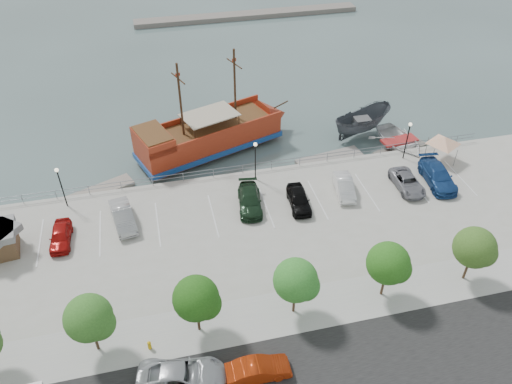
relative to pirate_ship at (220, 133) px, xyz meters
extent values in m
plane|color=#415351|center=(2.17, -14.34, -1.94)|extent=(160.00, 160.00, 0.00)
cube|color=black|center=(2.17, -30.34, -0.93)|extent=(100.00, 8.00, 0.04)
cube|color=#A7A6A5|center=(2.17, -24.34, -0.93)|extent=(100.00, 4.00, 0.05)
cylinder|color=slate|center=(2.17, -6.54, 0.01)|extent=(50.00, 0.06, 0.06)
cylinder|color=slate|center=(2.17, -6.54, -0.39)|extent=(50.00, 0.06, 0.06)
cube|color=slate|center=(12.17, 40.66, -1.54)|extent=(40.00, 3.00, 0.80)
cube|color=#9D2C14|center=(-1.25, -0.44, -0.09)|extent=(16.31, 9.81, 2.53)
cube|color=navy|center=(-1.25, -0.44, -0.92)|extent=(16.68, 10.19, 0.58)
cone|color=#9D2C14|center=(6.82, 2.43, -0.09)|extent=(4.50, 5.45, 4.67)
cube|color=#9D2C14|center=(-7.21, -2.57, 1.86)|extent=(4.38, 5.57, 1.36)
cube|color=brown|center=(-7.21, -2.57, 2.59)|extent=(4.07, 5.13, 0.12)
cube|color=brown|center=(-0.79, -0.28, 1.22)|extent=(13.36, 8.28, 0.15)
cube|color=#9D2C14|center=(-2.03, 1.76, 1.52)|extent=(14.74, 5.41, 0.68)
cube|color=#9D2C14|center=(-0.47, -2.65, 1.52)|extent=(14.74, 5.41, 0.68)
cylinder|color=#382111|center=(1.96, 0.70, 5.17)|extent=(0.30, 0.30, 7.98)
cylinder|color=#382111|center=(-4.00, -1.42, 5.17)|extent=(0.30, 0.30, 7.98)
cylinder|color=#382111|center=(1.96, 0.70, 7.60)|extent=(1.11, 2.80, 0.14)
cylinder|color=#382111|center=(-4.00, -1.42, 7.60)|extent=(1.11, 2.80, 0.14)
cube|color=#BFB196|center=(-1.07, -0.38, 2.64)|extent=(6.56, 5.38, 0.12)
cylinder|color=#382111|center=(7.46, 2.66, 1.08)|extent=(2.34, 0.96, 0.58)
imported|color=#44484F|center=(16.28, -1.09, -0.44)|extent=(8.29, 5.34, 3.00)
imported|color=white|center=(19.27, -4.72, -1.21)|extent=(5.90, 7.65, 1.46)
cube|color=gray|center=(-13.07, -5.14, -1.75)|extent=(6.88, 4.38, 0.38)
cube|color=gray|center=(11.03, -5.14, -1.73)|extent=(7.63, 3.28, 0.42)
cube|color=slate|center=(19.33, -5.14, -1.76)|extent=(6.71, 3.69, 0.37)
cylinder|color=slate|center=(20.95, -7.45, 0.05)|extent=(0.08, 0.08, 1.98)
cylinder|color=slate|center=(23.20, -8.07, 0.05)|extent=(0.08, 0.08, 1.98)
cylinder|color=slate|center=(20.32, -9.71, 0.05)|extent=(0.08, 0.08, 1.98)
cylinder|color=slate|center=(22.58, -10.33, 0.05)|extent=(0.08, 0.08, 1.98)
pyramid|color=silver|center=(21.76, -8.89, 1.81)|extent=(4.65, 4.65, 0.81)
imported|color=#9B9EA2|center=(-7.47, -28.29, -0.14)|extent=(6.13, 3.66, 1.59)
imported|color=#A82C0A|center=(-2.59, -28.86, -0.24)|extent=(4.30, 1.55, 1.41)
cylinder|color=#E2AD0B|center=(-9.37, -25.14, -0.64)|extent=(0.24, 0.24, 0.61)
sphere|color=#E2AD0B|center=(-9.37, -25.14, -0.31)|extent=(0.26, 0.26, 0.26)
cylinder|color=black|center=(-15.83, -7.84, 1.06)|extent=(0.12, 0.12, 4.00)
sphere|color=#FFF2CC|center=(-15.83, -7.84, 3.16)|extent=(0.36, 0.36, 0.36)
cylinder|color=black|center=(2.17, -7.84, 1.06)|extent=(0.12, 0.12, 4.00)
sphere|color=#FFF2CC|center=(2.17, -7.84, 3.16)|extent=(0.36, 0.36, 0.36)
cylinder|color=black|center=(18.17, -7.84, 1.06)|extent=(0.12, 0.12, 4.00)
sphere|color=#FFF2CC|center=(18.17, -7.84, 3.16)|extent=(0.36, 0.36, 0.36)
cylinder|color=#473321|center=(-12.83, -24.34, 0.16)|extent=(0.20, 0.20, 2.20)
sphere|color=#2E6020|center=(-12.83, -24.34, 2.46)|extent=(3.20, 3.20, 3.20)
sphere|color=#2E6020|center=(-12.23, -24.64, 2.06)|extent=(2.20, 2.20, 2.20)
cylinder|color=#473321|center=(-5.83, -24.34, 0.16)|extent=(0.20, 0.20, 2.20)
sphere|color=#1E4E13|center=(-5.83, -24.34, 2.46)|extent=(3.20, 3.20, 3.20)
sphere|color=#1E4E13|center=(-5.23, -24.64, 2.06)|extent=(2.20, 2.20, 2.20)
cylinder|color=#473321|center=(1.17, -24.34, 0.16)|extent=(0.20, 0.20, 2.20)
sphere|color=#2C7025|center=(1.17, -24.34, 2.46)|extent=(3.20, 3.20, 3.20)
sphere|color=#2C7025|center=(1.77, -24.64, 2.06)|extent=(2.20, 2.20, 2.20)
cylinder|color=#473321|center=(8.17, -24.34, 0.16)|extent=(0.20, 0.20, 2.20)
sphere|color=#255B17|center=(8.17, -24.34, 2.46)|extent=(3.20, 3.20, 3.20)
sphere|color=#255B17|center=(8.77, -24.64, 2.06)|extent=(2.20, 2.20, 2.20)
cylinder|color=#473321|center=(15.17, -24.34, 0.16)|extent=(0.20, 0.20, 2.20)
sphere|color=#35591E|center=(15.17, -24.34, 2.46)|extent=(3.20, 3.20, 3.20)
sphere|color=#35591E|center=(15.77, -24.64, 2.06)|extent=(2.20, 2.20, 2.20)
imported|color=#9F0F0C|center=(-15.97, -12.74, -0.24)|extent=(1.81, 4.15, 1.39)
imported|color=#A6A6A6|center=(-10.74, -11.55, -0.14)|extent=(2.51, 5.08, 1.60)
imported|color=black|center=(0.69, -11.83, -0.20)|extent=(2.79, 5.36, 1.49)
imported|color=black|center=(5.13, -12.76, -0.18)|extent=(2.16, 4.58, 1.51)
imported|color=silver|center=(9.94, -11.90, -0.21)|extent=(2.27, 4.61, 1.45)
imported|color=gray|center=(16.14, -12.61, -0.28)|extent=(2.31, 4.81, 1.32)
imported|color=navy|center=(19.40, -12.50, -0.11)|extent=(2.95, 5.96, 1.66)
camera|label=1|loc=(-6.91, -46.52, 28.89)|focal=35.00mm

